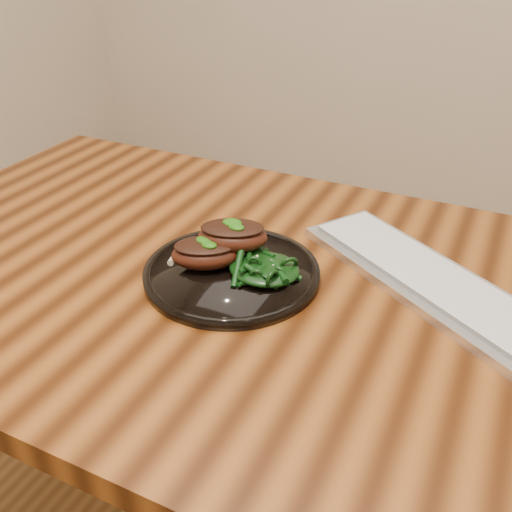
{
  "coord_description": "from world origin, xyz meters",
  "views": [
    {
      "loc": [
        0.22,
        -0.67,
        1.24
      ],
      "look_at": [
        -0.11,
        0.01,
        0.78
      ],
      "focal_mm": 40.0,
      "sensor_mm": 36.0,
      "label": 1
    }
  ],
  "objects_px": {
    "keyboard": "(429,280)",
    "lamb_chop_front": "(205,253)",
    "desk": "(315,336)",
    "greens_heap": "(264,265)",
    "plate": "(232,272)"
  },
  "relations": [
    {
      "from": "keyboard",
      "to": "lamb_chop_front",
      "type": "bearing_deg",
      "value": -159.72
    },
    {
      "from": "desk",
      "to": "keyboard",
      "type": "distance_m",
      "value": 0.2
    },
    {
      "from": "lamb_chop_front",
      "to": "greens_heap",
      "type": "bearing_deg",
      "value": 8.98
    },
    {
      "from": "desk",
      "to": "plate",
      "type": "bearing_deg",
      "value": -173.24
    },
    {
      "from": "greens_heap",
      "to": "lamb_chop_front",
      "type": "bearing_deg",
      "value": -171.02
    },
    {
      "from": "plate",
      "to": "keyboard",
      "type": "bearing_deg",
      "value": 21.14
    },
    {
      "from": "desk",
      "to": "lamb_chop_front",
      "type": "distance_m",
      "value": 0.22
    },
    {
      "from": "desk",
      "to": "greens_heap",
      "type": "bearing_deg",
      "value": -172.23
    },
    {
      "from": "greens_heap",
      "to": "keyboard",
      "type": "distance_m",
      "value": 0.25
    },
    {
      "from": "keyboard",
      "to": "desk",
      "type": "bearing_deg",
      "value": -147.37
    },
    {
      "from": "desk",
      "to": "lamb_chop_front",
      "type": "xyz_separation_m",
      "value": [
        -0.18,
        -0.03,
        0.12
      ]
    },
    {
      "from": "greens_heap",
      "to": "plate",
      "type": "bearing_deg",
      "value": -174.81
    },
    {
      "from": "desk",
      "to": "lamb_chop_front",
      "type": "bearing_deg",
      "value": -171.59
    },
    {
      "from": "desk",
      "to": "greens_heap",
      "type": "xyz_separation_m",
      "value": [
        -0.08,
        -0.01,
        0.12
      ]
    },
    {
      "from": "plate",
      "to": "desk",
      "type": "bearing_deg",
      "value": 6.76
    }
  ]
}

